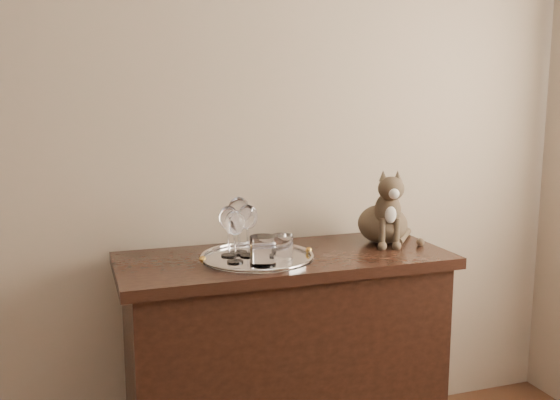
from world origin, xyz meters
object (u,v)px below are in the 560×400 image
at_px(wine_glass_d, 248,230).
at_px(tumbler_a, 283,247).
at_px(tray, 257,259).
at_px(wine_glass_b, 239,225).
at_px(cat, 383,205).
at_px(wine_glass_c, 235,236).
at_px(wine_glass_a, 229,231).
at_px(tumbler_b, 263,251).
at_px(sideboard, 284,365).

height_order(wine_glass_d, tumbler_a, wine_glass_d).
bearing_deg(wine_glass_d, tray, -50.31).
height_order(wine_glass_b, cat, cat).
bearing_deg(wine_glass_c, wine_glass_d, 45.81).
distance_m(wine_glass_d, tumbler_a, 0.14).
xyz_separation_m(wine_glass_a, wine_glass_b, (0.04, 0.03, 0.01)).
xyz_separation_m(tray, wine_glass_c, (-0.09, -0.04, 0.09)).
bearing_deg(wine_glass_c, tray, 22.00).
height_order(tray, wine_glass_a, wine_glass_a).
height_order(tray, wine_glass_d, wine_glass_d).
xyz_separation_m(tray, cat, (0.54, 0.09, 0.14)).
bearing_deg(wine_glass_c, cat, 11.71).
bearing_deg(tray, wine_glass_c, -158.00).
relative_size(wine_glass_a, wine_glass_b, 0.88).
bearing_deg(wine_glass_d, tumbler_a, -33.05).
bearing_deg(wine_glass_b, tumbler_b, -79.62).
bearing_deg(wine_glass_c, sideboard, 18.21).
bearing_deg(tumbler_b, cat, 19.91).
bearing_deg(sideboard, wine_glass_d, 179.89).
bearing_deg(tumbler_a, sideboard, 66.20).
height_order(wine_glass_b, tumbler_a, wine_glass_b).
relative_size(wine_glass_a, wine_glass_c, 1.00).
relative_size(wine_glass_d, tumbler_a, 2.22).
distance_m(sideboard, wine_glass_a, 0.56).
distance_m(wine_glass_c, wine_glass_d, 0.09).
distance_m(tray, wine_glass_b, 0.14).
xyz_separation_m(wine_glass_c, wine_glass_d, (0.06, 0.07, 0.00)).
bearing_deg(wine_glass_d, sideboard, -0.11).
bearing_deg(sideboard, tray, -164.96).
bearing_deg(wine_glass_c, wine_glass_b, 68.61).
bearing_deg(wine_glass_d, tumbler_b, -84.22).
xyz_separation_m(tray, wine_glass_a, (-0.09, 0.05, 0.09)).
relative_size(wine_glass_b, cat, 0.70).
bearing_deg(wine_glass_c, tumbler_a, -0.89).
height_order(sideboard, wine_glass_b, wine_glass_b).
bearing_deg(wine_glass_c, tumbler_b, -41.49).
distance_m(wine_glass_c, tumbler_a, 0.18).
bearing_deg(wine_glass_d, wine_glass_a, 160.40).
height_order(sideboard, wine_glass_d, wine_glass_d).
relative_size(sideboard, tray, 3.00).
bearing_deg(wine_glass_b, sideboard, -17.05).
relative_size(sideboard, wine_glass_c, 6.62).
xyz_separation_m(wine_glass_d, cat, (0.57, 0.06, 0.05)).
bearing_deg(tumbler_a, wine_glass_c, 179.11).
height_order(wine_glass_d, cat, cat).
distance_m(wine_glass_b, wine_glass_c, 0.12).
bearing_deg(wine_glass_d, wine_glass_b, 112.61).
distance_m(tray, cat, 0.57).
relative_size(tray, tumbler_b, 3.98).
height_order(wine_glass_a, cat, cat).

